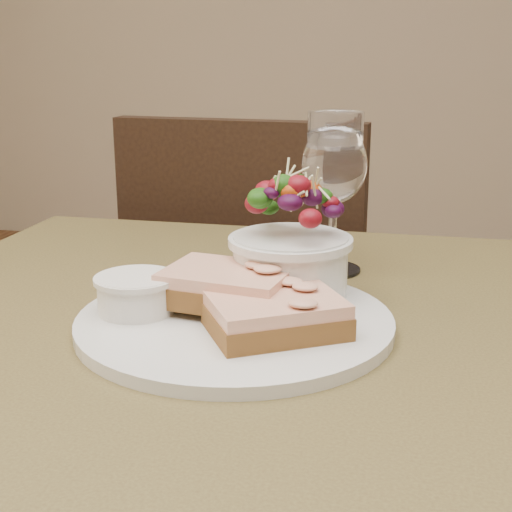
% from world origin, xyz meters
% --- Properties ---
extents(cafe_table, '(0.80, 0.80, 0.75)m').
position_xyz_m(cafe_table, '(0.00, 0.00, 0.65)').
color(cafe_table, '#463A1E').
rests_on(cafe_table, ground).
extents(chair_far, '(0.45, 0.45, 0.90)m').
position_xyz_m(chair_far, '(-0.11, 0.66, 0.29)').
color(chair_far, black).
rests_on(chair_far, ground).
extents(dinner_plate, '(0.30, 0.30, 0.01)m').
position_xyz_m(dinner_plate, '(0.00, -0.00, 0.76)').
color(dinner_plate, white).
rests_on(dinner_plate, cafe_table).
extents(sandwich_front, '(0.14, 0.13, 0.03)m').
position_xyz_m(sandwich_front, '(0.05, -0.03, 0.78)').
color(sandwich_front, '#482A13').
rests_on(sandwich_front, dinner_plate).
extents(sandwich_back, '(0.13, 0.11, 0.03)m').
position_xyz_m(sandwich_back, '(-0.01, 0.01, 0.79)').
color(sandwich_back, '#482A13').
rests_on(sandwich_back, dinner_plate).
extents(ramekin, '(0.07, 0.07, 0.04)m').
position_xyz_m(ramekin, '(-0.10, -0.01, 0.78)').
color(ramekin, white).
rests_on(ramekin, dinner_plate).
extents(salad_bowl, '(0.12, 0.12, 0.13)m').
position_xyz_m(salad_bowl, '(0.04, 0.07, 0.82)').
color(salad_bowl, white).
rests_on(salad_bowl, dinner_plate).
extents(garnish, '(0.05, 0.04, 0.02)m').
position_xyz_m(garnish, '(-0.07, 0.06, 0.77)').
color(garnish, '#12390A').
rests_on(garnish, dinner_plate).
extents(wine_glass, '(0.08, 0.08, 0.18)m').
position_xyz_m(wine_glass, '(0.07, 0.20, 0.87)').
color(wine_glass, white).
rests_on(wine_glass, cafe_table).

